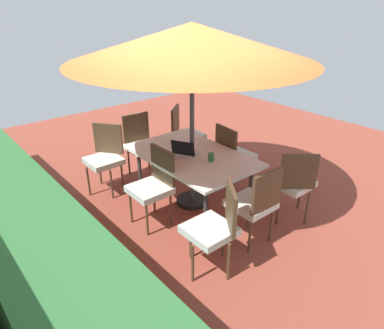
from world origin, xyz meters
TOP-DOWN VIEW (x-y plane):
  - ground_plane at (0.00, 0.00)m, footprint 10.00×10.00m
  - hedge_row at (0.00, 2.28)m, footprint 6.30×0.74m
  - dining_table at (0.00, 0.00)m, footprint 1.72×1.08m
  - patio_umbrella at (0.00, 0.00)m, footprint 2.97×2.97m
  - chair_south at (-0.04, -0.75)m, footprint 0.47×0.48m
  - chair_west at (-1.13, 0.02)m, footprint 0.47×0.46m
  - chair_north at (-0.05, 0.66)m, footprint 0.46×0.46m
  - chair_southwest at (-1.12, -0.71)m, footprint 0.59×0.58m
  - chair_southeast at (1.11, -0.76)m, footprint 0.58×0.58m
  - chair_east at (1.20, 0.04)m, footprint 0.48×0.47m
  - chair_northwest at (-1.17, 0.68)m, footprint 0.58×0.58m
  - chair_northeast at (1.11, 0.71)m, footprint 0.58×0.58m
  - laptop at (0.07, 0.07)m, footprint 0.40×0.37m
  - cup at (-0.31, -0.06)m, footprint 0.08×0.08m

SIDE VIEW (x-z plane):
  - ground_plane at x=0.00m, z-range -0.02..0.00m
  - chair_south at x=-0.04m, z-range 0.06..1.04m
  - chair_west at x=-1.13m, z-range 0.06..1.04m
  - chair_north at x=-0.05m, z-range 0.06..1.04m
  - chair_southwest at x=-1.12m, z-range 0.06..1.04m
  - chair_southeast at x=1.11m, z-range 0.06..1.04m
  - chair_east at x=1.20m, z-range 0.06..1.04m
  - chair_northwest at x=-1.17m, z-range 0.06..1.04m
  - chair_northeast at x=1.11m, z-range 0.06..1.04m
  - hedge_row at x=0.00m, z-range 0.00..1.18m
  - dining_table at x=0.00m, z-range 0.32..1.06m
  - laptop at x=0.07m, z-range 0.68..0.89m
  - cup at x=-0.31m, z-range 0.74..0.84m
  - patio_umbrella at x=0.00m, z-range 0.96..3.33m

